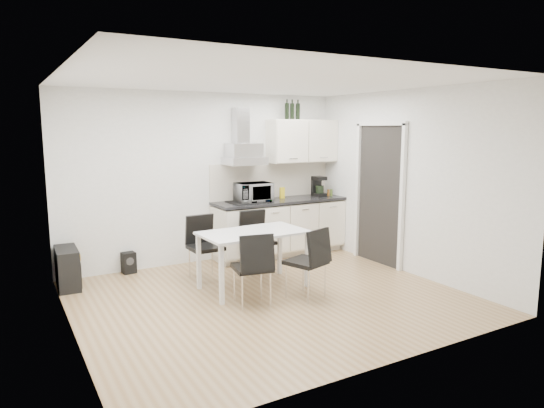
# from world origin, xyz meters

# --- Properties ---
(ground) EXTENTS (4.50, 4.50, 0.00)m
(ground) POSITION_xyz_m (0.00, 0.00, 0.00)
(ground) COLOR #A2845C
(ground) RESTS_ON ground
(wall_back) EXTENTS (4.50, 0.10, 2.60)m
(wall_back) POSITION_xyz_m (0.00, 2.00, 1.30)
(wall_back) COLOR white
(wall_back) RESTS_ON ground
(wall_front) EXTENTS (4.50, 0.10, 2.60)m
(wall_front) POSITION_xyz_m (0.00, -2.00, 1.30)
(wall_front) COLOR white
(wall_front) RESTS_ON ground
(wall_left) EXTENTS (0.10, 4.00, 2.60)m
(wall_left) POSITION_xyz_m (-2.25, 0.00, 1.30)
(wall_left) COLOR white
(wall_left) RESTS_ON ground
(wall_right) EXTENTS (0.10, 4.00, 2.60)m
(wall_right) POSITION_xyz_m (2.25, 0.00, 1.30)
(wall_right) COLOR white
(wall_right) RESTS_ON ground
(ceiling) EXTENTS (4.50, 4.50, 0.00)m
(ceiling) POSITION_xyz_m (0.00, 0.00, 2.60)
(ceiling) COLOR white
(ceiling) RESTS_ON wall_back
(doorway) EXTENTS (0.08, 1.04, 2.10)m
(doorway) POSITION_xyz_m (2.21, 0.55, 1.05)
(doorway) COLOR white
(doorway) RESTS_ON ground
(kitchenette) EXTENTS (2.22, 0.64, 2.52)m
(kitchenette) POSITION_xyz_m (1.19, 1.73, 0.83)
(kitchenette) COLOR beige
(kitchenette) RESTS_ON ground
(dining_table) EXTENTS (1.37, 0.81, 0.75)m
(dining_table) POSITION_xyz_m (0.00, 0.44, 0.66)
(dining_table) COLOR white
(dining_table) RESTS_ON ground
(chair_far_left) EXTENTS (0.46, 0.51, 0.88)m
(chair_far_left) POSITION_xyz_m (-0.41, 1.06, 0.44)
(chair_far_left) COLOR black
(chair_far_left) RESTS_ON ground
(chair_far_right) EXTENTS (0.47, 0.52, 0.88)m
(chair_far_right) POSITION_xyz_m (0.38, 1.03, 0.44)
(chair_far_right) COLOR black
(chair_far_right) RESTS_ON ground
(chair_near_left) EXTENTS (0.52, 0.57, 0.88)m
(chair_near_left) POSITION_xyz_m (-0.30, -0.09, 0.44)
(chair_near_left) COLOR black
(chair_near_left) RESTS_ON ground
(chair_near_right) EXTENTS (0.58, 0.61, 0.88)m
(chair_near_right) POSITION_xyz_m (0.38, -0.21, 0.44)
(chair_near_right) COLOR black
(chair_near_right) RESTS_ON ground
(guitar_amp) EXTENTS (0.29, 0.63, 0.52)m
(guitar_amp) POSITION_xyz_m (-2.10, 1.65, 0.26)
(guitar_amp) COLOR black
(guitar_amp) RESTS_ON ground
(floor_speaker) EXTENTS (0.20, 0.18, 0.30)m
(floor_speaker) POSITION_xyz_m (-1.26, 1.90, 0.15)
(floor_speaker) COLOR black
(floor_speaker) RESTS_ON ground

